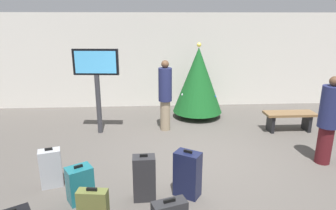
# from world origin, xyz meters

# --- Properties ---
(ground_plane) EXTENTS (16.00, 16.00, 0.00)m
(ground_plane) POSITION_xyz_m (0.00, 0.00, 0.00)
(ground_plane) COLOR #514C47
(back_wall) EXTENTS (16.00, 0.20, 2.87)m
(back_wall) POSITION_xyz_m (0.00, 3.89, 1.43)
(back_wall) COLOR beige
(back_wall) RESTS_ON ground_plane
(holiday_tree) EXTENTS (1.37, 1.37, 2.08)m
(holiday_tree) POSITION_xyz_m (0.34, 2.64, 1.06)
(holiday_tree) COLOR #4C3319
(holiday_tree) RESTS_ON ground_plane
(flight_info_kiosk) EXTENTS (1.06, 0.18, 2.03)m
(flight_info_kiosk) POSITION_xyz_m (-2.23, 1.56, 1.46)
(flight_info_kiosk) COLOR #333338
(flight_info_kiosk) RESTS_ON ground_plane
(waiting_bench) EXTENTS (1.23, 0.44, 0.48)m
(waiting_bench) POSITION_xyz_m (2.43, 1.39, 0.35)
(waiting_bench) COLOR brown
(waiting_bench) RESTS_ON ground_plane
(traveller_0) EXTENTS (0.41, 0.41, 1.75)m
(traveller_0) POSITION_xyz_m (-0.62, 1.66, 0.92)
(traveller_0) COLOR gray
(traveller_0) RESTS_ON ground_plane
(traveller_1) EXTENTS (0.45, 0.45, 1.70)m
(traveller_1) POSITION_xyz_m (2.34, -0.30, 0.89)
(traveller_1) COLOR #4C1419
(traveller_1) RESTS_ON ground_plane
(suitcase_1) EXTENTS (0.46, 0.42, 0.77)m
(suitcase_1) POSITION_xyz_m (-0.42, -1.24, 0.37)
(suitcase_1) COLOR #141938
(suitcase_1) RESTS_ON ground_plane
(suitcase_3) EXTENTS (0.46, 0.42, 0.60)m
(suitcase_3) POSITION_xyz_m (-2.07, -1.29, 0.28)
(suitcase_3) COLOR #19606B
(suitcase_3) RESTS_ON ground_plane
(suitcase_4) EXTENTS (0.39, 0.30, 0.69)m
(suitcase_4) POSITION_xyz_m (-2.64, -0.83, 0.32)
(suitcase_4) COLOR #9EA0A5
(suitcase_4) RESTS_ON ground_plane
(suitcase_6) EXTENTS (0.35, 0.25, 0.75)m
(suitcase_6) POSITION_xyz_m (-1.09, -1.30, 0.36)
(suitcase_6) COLOR #232326
(suitcase_6) RESTS_ON ground_plane
(suitcase_7) EXTENTS (0.41, 0.21, 0.61)m
(suitcase_7) POSITION_xyz_m (-1.75, -1.95, 0.29)
(suitcase_7) COLOR #59602D
(suitcase_7) RESTS_ON ground_plane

